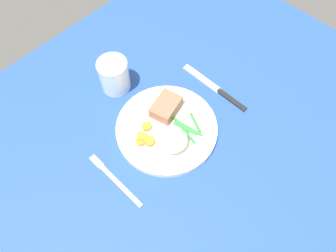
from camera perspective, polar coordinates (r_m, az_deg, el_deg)
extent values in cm
cube|color=#234793|center=(75.97, -0.80, -1.62)|extent=(120.00, 90.00, 2.00)
cylinder|color=white|center=(74.59, 0.00, -0.67)|extent=(24.30, 24.30, 1.60)
cube|color=#936047|center=(75.11, -0.37, 3.55)|extent=(8.54, 6.93, 3.14)
ellipsoid|color=beige|center=(70.10, 1.34, -2.93)|extent=(6.37, 5.32, 3.78)
cylinder|color=orange|center=(72.06, -5.05, -2.79)|extent=(2.27, 2.27, 0.87)
cylinder|color=orange|center=(72.42, -4.84, -1.97)|extent=(2.42, 2.42, 1.13)
cylinder|color=orange|center=(73.78, -3.90, -0.10)|extent=(2.33, 2.33, 0.84)
cylinder|color=orange|center=(71.80, -3.47, -2.73)|extent=(2.43, 2.43, 1.14)
cylinder|color=#2D8C38|center=(74.52, 5.02, 0.64)|extent=(2.88, 5.32, 0.68)
cylinder|color=#2D8C38|center=(74.45, 1.86, 0.83)|extent=(1.07, 7.88, 0.63)
cylinder|color=#2D8C38|center=(73.27, 3.02, -0.84)|extent=(2.26, 8.09, 0.70)
cylinder|color=#2D8C38|center=(73.67, 3.78, -0.32)|extent=(2.05, 7.57, 0.73)
cylinder|color=#2D8C38|center=(73.56, 3.18, -0.51)|extent=(2.22, 6.36, 0.61)
cube|color=silver|center=(70.44, -8.64, -10.76)|extent=(1.00, 13.00, 0.40)
cube|color=silver|center=(73.46, -13.31, -6.65)|extent=(0.24, 3.60, 0.40)
cube|color=silver|center=(73.51, -13.07, -6.45)|extent=(0.24, 3.60, 0.40)
cube|color=silver|center=(73.55, -12.84, -6.25)|extent=(0.24, 3.60, 0.40)
cube|color=silver|center=(73.60, -12.60, -6.04)|extent=(0.24, 3.60, 0.40)
cube|color=black|center=(81.42, 11.56, 4.70)|extent=(1.30, 9.00, 0.64)
cube|color=silver|center=(84.33, 6.23, 8.68)|extent=(1.70, 12.00, 0.40)
cylinder|color=silver|center=(80.27, -9.83, 9.14)|extent=(7.53, 7.53, 8.79)
cylinder|color=silver|center=(81.85, -9.61, 8.26)|extent=(6.93, 6.93, 4.72)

